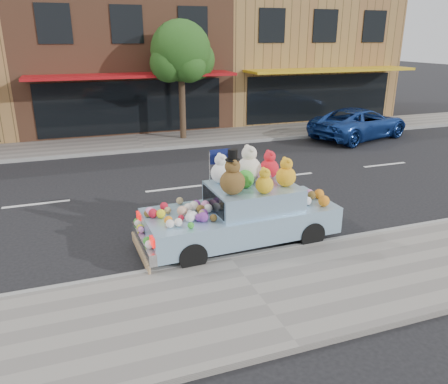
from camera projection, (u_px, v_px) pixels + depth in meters
name	position (u px, v px, depth m)	size (l,w,h in m)	color
ground	(174.00, 189.00, 13.65)	(120.00, 120.00, 0.00)	black
near_sidewalk	(259.00, 297.00, 7.86)	(60.00, 3.00, 0.12)	gray
far_sidewalk	(140.00, 142.00, 19.40)	(60.00, 3.00, 0.12)	gray
near_kerb	(230.00, 259.00, 9.19)	(60.00, 0.12, 0.13)	gray
far_kerb	(146.00, 150.00, 18.06)	(60.00, 0.12, 0.13)	gray
storefront_mid	(118.00, 54.00, 23.05)	(10.00, 9.80, 7.30)	brown
storefront_right	(288.00, 52.00, 26.22)	(10.00, 9.80, 7.30)	olive
street_tree	(181.00, 56.00, 18.86)	(3.00, 2.70, 5.22)	#38281C
car_blue	(359.00, 123.00, 20.21)	(2.34, 5.07, 1.41)	#1A3E94
art_car	(242.00, 210.00, 9.83)	(4.54, 1.90, 2.32)	black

